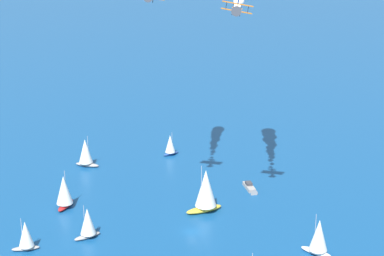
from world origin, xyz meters
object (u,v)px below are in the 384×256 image
Objects in this scene: sailboat_offshore at (26,235)px; sailboat_trailing at (206,190)px; sailboat_far_port at (64,192)px; biplane_lead at (237,9)px; sailboat_inshore at (86,152)px; sailboat_far_stbd at (319,237)px; sailboat_outer_ring_a at (170,145)px; sailboat_near_centre at (88,223)px; motorboat_mid_cluster at (250,188)px.

sailboat_trailing is (-44.66, -20.22, 2.41)m from sailboat_offshore.
biplane_lead reaches higher than sailboat_far_port.
sailboat_inshore is 51.96m from sailboat_trailing.
sailboat_inshore is at bearing -43.29° from sailboat_trailing.
sailboat_far_stbd is (-65.06, 28.24, -0.21)m from sailboat_far_port.
sailboat_far_port reaches higher than sailboat_offshore.
sailboat_far_stbd is 70.48m from sailboat_offshore.
sailboat_inshore is 84.24m from biplane_lead.
sailboat_outer_ring_a is at bearing -74.93° from biplane_lead.
sailboat_near_centre is at bearing -10.31° from sailboat_far_stbd.
sailboat_far_stbd reaches higher than sailboat_near_centre.
sailboat_far_port is at bearing -20.95° from biplane_lead.
sailboat_far_port is 24.47m from sailboat_offshore.
sailboat_trailing is (-39.39, 3.65, 1.40)m from sailboat_far_port.
sailboat_far_port reaches higher than sailboat_inshore.
sailboat_inshore is at bearing -81.68° from sailboat_near_centre.
sailboat_trailing is 1.59× the size of motorboat_mid_cluster.
sailboat_far_port reaches higher than sailboat_far_stbd.
sailboat_near_centre is 64.36m from biplane_lead.
sailboat_trailing reaches higher than sailboat_inshore.
sailboat_far_port is at bearing 11.15° from motorboat_mid_cluster.
sailboat_near_centre reaches higher than sailboat_outer_ring_a.
sailboat_far_stbd is 1.18× the size of motorboat_mid_cluster.
sailboat_far_stbd is 87.48m from sailboat_inshore.
sailboat_far_port reaches higher than sailboat_near_centre.
sailboat_offshore is 0.62× the size of sailboat_trailing.
sailboat_far_port is 54.85m from motorboat_mid_cluster.
sailboat_near_centre is 1.22× the size of biplane_lead.
sailboat_inshore is at bearing -22.33° from motorboat_mid_cluster.
sailboat_outer_ring_a is (35.58, -70.21, -0.96)m from sailboat_far_stbd.
sailboat_near_centre is 50.51m from sailboat_inshore.
sailboat_trailing is at bearing -43.75° from sailboat_far_stbd.
sailboat_offshore is (5.28, 23.87, -1.01)m from sailboat_far_port.
sailboat_near_centre is 33.78m from sailboat_trailing.
sailboat_far_stbd reaches higher than sailboat_offshore.
sailboat_offshore is 0.98× the size of motorboat_mid_cluster.
sailboat_offshore is (6.86, 55.83, -0.95)m from sailboat_inshore.
sailboat_offshore reaches higher than motorboat_mid_cluster.
sailboat_trailing reaches higher than motorboat_mid_cluster.
sailboat_inshore reaches higher than sailboat_far_stbd.
sailboat_inshore is 1.30× the size of sailboat_outer_ring_a.
sailboat_far_stbd reaches higher than sailboat_outer_ring_a.
biplane_lead is (-43.89, 49.37, 52.28)m from sailboat_inshore.
sailboat_outer_ring_a is at bearing -117.83° from sailboat_offshore.
biplane_lead is at bearing -179.05° from sailboat_near_centre.
sailboat_near_centre is at bearing 0.95° from biplane_lead.
sailboat_inshore is at bearing -43.48° from sailboat_far_stbd.
sailboat_near_centre is 0.66× the size of sailboat_trailing.
sailboat_offshore is at bearing 22.45° from sailboat_near_centre.
biplane_lead reaches higher than sailboat_trailing.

